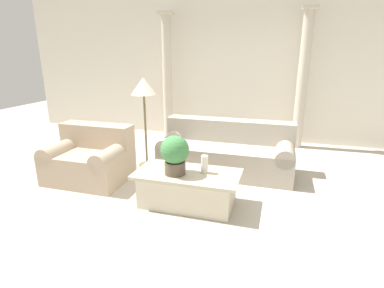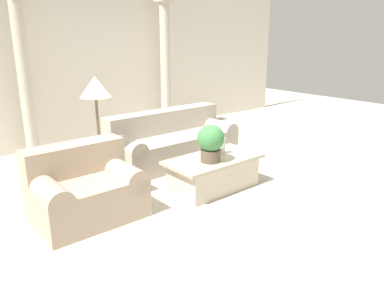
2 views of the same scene
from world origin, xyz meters
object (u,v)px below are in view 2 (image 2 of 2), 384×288
(potted_plant, at_px, (211,142))
(floor_lamp, at_px, (96,93))
(coffee_table, at_px, (214,173))
(loveseat, at_px, (85,188))
(sofa_long, at_px, (172,142))

(potted_plant, relative_size, floor_lamp, 0.32)
(potted_plant, xyz_separation_m, floor_lamp, (-0.93, 1.17, 0.56))
(coffee_table, bearing_deg, loveseat, 168.08)
(coffee_table, distance_m, floor_lamp, 1.84)
(sofa_long, distance_m, potted_plant, 1.42)
(coffee_table, height_order, potted_plant, potted_plant)
(loveseat, bearing_deg, potted_plant, -15.73)
(sofa_long, relative_size, loveseat, 1.82)
(potted_plant, bearing_deg, sofa_long, 73.58)
(coffee_table, bearing_deg, floor_lamp, 134.19)
(sofa_long, distance_m, loveseat, 2.09)
(loveseat, distance_m, floor_lamp, 1.31)
(potted_plant, bearing_deg, coffee_table, 30.59)
(sofa_long, bearing_deg, coffee_table, -101.70)
(coffee_table, distance_m, potted_plant, 0.49)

